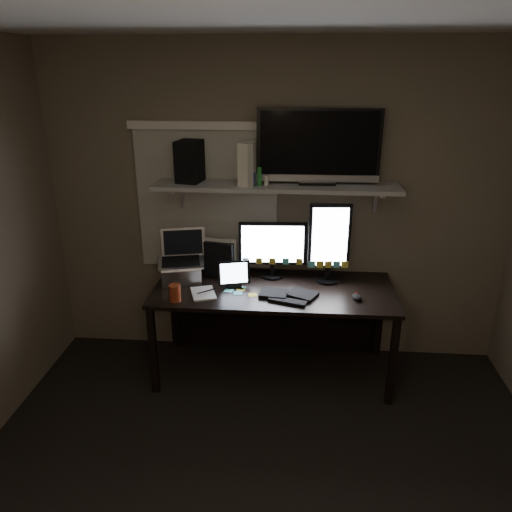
# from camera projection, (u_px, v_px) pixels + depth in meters

# --- Properties ---
(ceiling) EXTENTS (3.60, 3.60, 0.00)m
(ceiling) POSITION_uv_depth(u_px,v_px,m) (261.00, 7.00, 1.78)
(ceiling) COLOR silver
(ceiling) RESTS_ON back_wall
(back_wall) EXTENTS (3.60, 0.00, 3.60)m
(back_wall) POSITION_uv_depth(u_px,v_px,m) (277.00, 208.00, 3.91)
(back_wall) COLOR #675D4A
(back_wall) RESTS_ON floor
(window_blinds) EXTENTS (1.10, 0.02, 1.10)m
(window_blinds) POSITION_uv_depth(u_px,v_px,m) (207.00, 201.00, 3.92)
(window_blinds) COLOR beige
(window_blinds) RESTS_ON back_wall
(desk) EXTENTS (1.80, 0.75, 0.73)m
(desk) POSITION_uv_depth(u_px,v_px,m) (274.00, 302.00, 3.92)
(desk) COLOR black
(desk) RESTS_ON floor
(wall_shelf) EXTENTS (1.80, 0.35, 0.03)m
(wall_shelf) POSITION_uv_depth(u_px,v_px,m) (276.00, 186.00, 3.66)
(wall_shelf) COLOR #A1A19C
(wall_shelf) RESTS_ON back_wall
(monitor_landscape) EXTENTS (0.52, 0.08, 0.46)m
(monitor_landscape) POSITION_uv_depth(u_px,v_px,m) (272.00, 250.00, 3.86)
(monitor_landscape) COLOR black
(monitor_landscape) RESTS_ON desk
(monitor_portrait) EXTENTS (0.32, 0.08, 0.63)m
(monitor_portrait) POSITION_uv_depth(u_px,v_px,m) (329.00, 243.00, 3.76)
(monitor_portrait) COLOR black
(monitor_portrait) RESTS_ON desk
(keyboard) EXTENTS (0.45, 0.28, 0.03)m
(keyboard) POSITION_uv_depth(u_px,v_px,m) (288.00, 294.00, 3.62)
(keyboard) COLOR black
(keyboard) RESTS_ON desk
(mouse) EXTENTS (0.08, 0.11, 0.04)m
(mouse) POSITION_uv_depth(u_px,v_px,m) (357.00, 297.00, 3.57)
(mouse) COLOR black
(mouse) RESTS_ON desk
(notepad) EXTENTS (0.23, 0.27, 0.01)m
(notepad) POSITION_uv_depth(u_px,v_px,m) (203.00, 293.00, 3.65)
(notepad) COLOR silver
(notepad) RESTS_ON desk
(tablet) EXTENTS (0.26, 0.16, 0.21)m
(tablet) POSITION_uv_depth(u_px,v_px,m) (234.00, 274.00, 3.73)
(tablet) COLOR black
(tablet) RESTS_ON desk
(file_sorter) EXTENTS (0.25, 0.15, 0.30)m
(file_sorter) POSITION_uv_depth(u_px,v_px,m) (220.00, 257.00, 3.94)
(file_sorter) COLOR black
(file_sorter) RESTS_ON desk
(laptop) EXTENTS (0.39, 0.35, 0.38)m
(laptop) POSITION_uv_depth(u_px,v_px,m) (181.00, 258.00, 3.81)
(laptop) COLOR #B4B4B9
(laptop) RESTS_ON desk
(cup) EXTENTS (0.10, 0.10, 0.12)m
(cup) POSITION_uv_depth(u_px,v_px,m) (175.00, 293.00, 3.53)
(cup) COLOR maroon
(cup) RESTS_ON desk
(sticky_notes) EXTENTS (0.31, 0.25, 0.00)m
(sticky_notes) POSITION_uv_depth(u_px,v_px,m) (237.00, 290.00, 3.71)
(sticky_notes) COLOR gold
(sticky_notes) RESTS_ON desk
(tv) EXTENTS (0.89, 0.17, 0.53)m
(tv) POSITION_uv_depth(u_px,v_px,m) (318.00, 147.00, 3.58)
(tv) COLOR black
(tv) RESTS_ON wall_shelf
(game_console) EXTENTS (0.16, 0.27, 0.31)m
(game_console) POSITION_uv_depth(u_px,v_px,m) (250.00, 162.00, 3.63)
(game_console) COLOR silver
(game_console) RESTS_ON wall_shelf
(speaker) EXTENTS (0.20, 0.23, 0.31)m
(speaker) POSITION_uv_depth(u_px,v_px,m) (190.00, 161.00, 3.68)
(speaker) COLOR black
(speaker) RESTS_ON wall_shelf
(bottles) EXTENTS (0.21, 0.09, 0.13)m
(bottles) POSITION_uv_depth(u_px,v_px,m) (256.00, 177.00, 3.59)
(bottles) COLOR #A50F0C
(bottles) RESTS_ON wall_shelf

